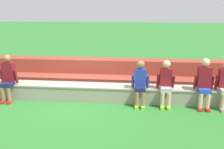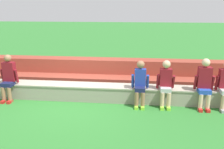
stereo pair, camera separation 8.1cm
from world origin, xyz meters
name	(u,v)px [view 2 (the right image)]	position (x,y,z in m)	size (l,w,h in m)	color
ground_plane	(76,102)	(0.00, 0.00, 0.00)	(80.00, 80.00, 0.00)	#2D752D
stone_seating_wall	(78,91)	(0.00, 0.26, 0.26)	(9.76, 0.57, 0.48)	gray
brick_bleachers	(86,75)	(0.00, 1.53, 0.41)	(12.78, 1.20, 0.98)	brown
person_left_of_center	(8,77)	(-2.05, -0.02, 0.74)	(0.53, 0.56, 1.41)	#996B4C
person_center	(140,83)	(1.91, -0.04, 0.70)	(0.50, 0.54, 1.32)	#996B4C
person_right_of_center	(166,82)	(2.63, 0.00, 0.72)	(0.51, 0.54, 1.34)	#DBAD89
person_far_right	(204,83)	(3.68, -0.02, 0.76)	(0.54, 0.51, 1.42)	beige
plastic_cup_middle	(212,88)	(3.97, 0.22, 0.54)	(0.08, 0.08, 0.12)	red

